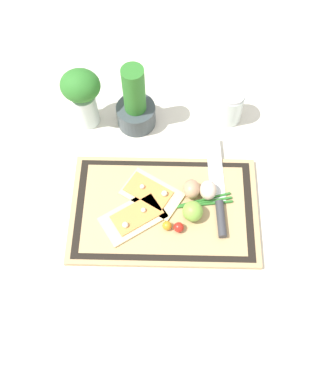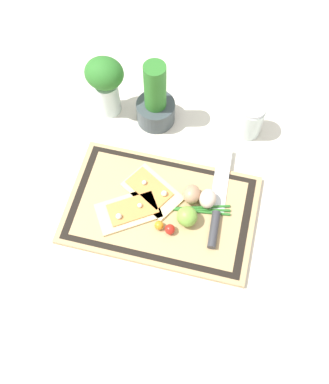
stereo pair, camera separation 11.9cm
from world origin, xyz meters
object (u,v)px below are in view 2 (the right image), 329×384
Objects in this scene: egg_pink at (208,199)px; herb_glass at (106,82)px; lime at (187,216)px; cherry_tomato_yellow at (159,225)px; sauce_jar at (250,121)px; cherry_tomato_red at (170,229)px; pizza_slice_near at (129,211)px; egg_brown at (192,194)px; knife at (216,212)px; herb_pot at (156,103)px; pizza_slice_far at (152,191)px.

herb_glass is at bearing 144.34° from egg_pink.
cherry_tomato_yellow is at bearing -151.96° from lime.
egg_pink is at bearing -104.23° from sauce_jar.
cherry_tomato_yellow is at bearing 171.52° from cherry_tomato_red.
pizza_slice_near is 3.49× the size of egg_brown.
knife is at bearing -39.99° from egg_pink.
cherry_tomato_yellow is at bearing -115.39° from sauce_jar.
lime reaches higher than cherry_tomato_yellow.
herb_glass is (-0.38, 0.27, 0.09)m from knife.
egg_pink is (-0.03, 0.02, 0.01)m from knife.
pizza_slice_near is 0.21m from egg_pink.
knife is 0.08m from lime.
lime is (-0.04, -0.06, 0.00)m from egg_pink.
cherry_tomato_red is 0.12× the size of herb_pot.
sauce_jar is (0.17, 0.37, 0.02)m from cherry_tomato_yellow.
pizza_slice_near is at bearing 164.12° from cherry_tomato_yellow.
pizza_slice_far is at bearing 173.31° from knife.
egg_brown is at bearing -112.79° from sauce_jar.
cherry_tomato_red is (0.12, -0.03, 0.01)m from pizza_slice_near.
egg_pink is 2.23× the size of cherry_tomato_yellow.
lime is 0.44m from herb_glass.
lime is at bearing -29.31° from pizza_slice_far.
pizza_slice_near is 1.03× the size of pizza_slice_far.
egg_pink is 0.32m from herb_pot.
pizza_slice_far is at bearing -128.80° from sauce_jar.
cherry_tomato_yellow is at bearing -15.88° from pizza_slice_near.
pizza_slice_near is 7.76× the size of cherry_tomato_yellow.
pizza_slice_far is 3.36× the size of lime.
knife is at bearing -97.47° from sauce_jar.
cherry_tomato_red is 0.45m from herb_glass.
herb_glass is (-0.27, 0.35, 0.09)m from cherry_tomato_red.
sauce_jar is at bearing 52.63° from pizza_slice_near.
lime reaches higher than pizza_slice_near.
pizza_slice_near is 0.17m from egg_brown.
herb_pot is at bearing -175.40° from sauce_jar.
pizza_slice_far is 6.76× the size of cherry_tomato_red.
pizza_slice_far and cherry_tomato_yellow have the same top height.
pizza_slice_near is at bearing -121.39° from pizza_slice_far.
egg_pink is at bearing 1.41° from pizza_slice_far.
pizza_slice_near is 0.23m from knife.
egg_pink is (0.04, -0.00, 0.00)m from egg_brown.
lime reaches higher than knife.
pizza_slice_far is 0.11m from egg_brown.
herb_pot is (-0.10, 0.35, 0.05)m from cherry_tomato_yellow.
herb_glass reaches higher than pizza_slice_far.
sauce_jar is at bearing 75.77° from egg_pink.
cherry_tomato_red is 0.13× the size of herb_glass.
lime is at bearing -108.17° from sauce_jar.
pizza_slice_near is 0.85× the size of herb_pot.
cherry_tomato_red is 0.03m from cherry_tomato_yellow.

